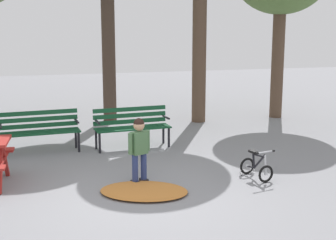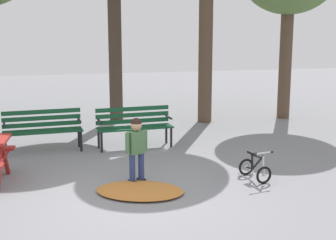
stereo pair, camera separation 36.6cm
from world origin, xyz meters
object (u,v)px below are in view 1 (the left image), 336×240
park_bench_far_left (39,128)px  kids_bicycle (256,167)px  child_standing (139,145)px  park_bench_left (132,124)px

park_bench_far_left → kids_bicycle: (3.56, -2.73, -0.31)m
child_standing → kids_bicycle: (2.00, -0.27, -0.46)m
kids_bicycle → park_bench_far_left: bearing=142.5°
kids_bicycle → park_bench_left: bearing=122.0°
park_bench_left → kids_bicycle: 3.14m
park_bench_far_left → kids_bicycle: park_bench_far_left is taller
child_standing → kids_bicycle: size_ratio=1.81×
park_bench_far_left → park_bench_left: bearing=-2.5°
park_bench_far_left → child_standing: size_ratio=1.47×
park_bench_far_left → kids_bicycle: 4.50m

